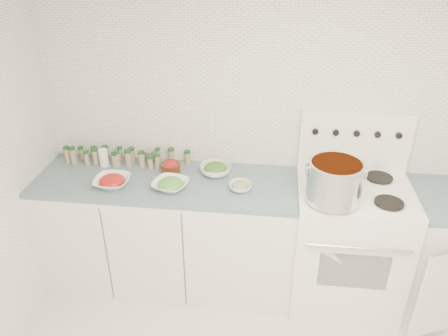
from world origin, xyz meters
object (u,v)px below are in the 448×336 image
Objects in this scene: stove at (347,240)px; bowl_tomato at (112,181)px; stock_pot at (335,180)px; bowl_snowpea at (170,184)px.

stove is 5.61× the size of bowl_tomato.
stock_pot is 1.48m from bowl_tomato.
stock_pot is (-0.18, -0.18, 0.59)m from stove.
stove is 3.74× the size of stock_pot.
stock_pot is at bearing -4.23° from bowl_snowpea.
stock_pot reaches higher than bowl_tomato.
stove is 1.71m from bowl_tomato.
bowl_snowpea is (0.41, 0.01, -0.00)m from bowl_tomato.
stove is 1.32m from bowl_snowpea.
stove reaches higher than bowl_snowpea.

